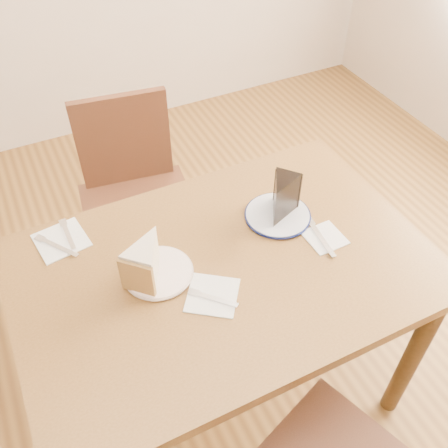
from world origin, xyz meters
TOP-DOWN VIEW (x-y plane):
  - ground at (0.00, 0.00)m, footprint 4.00×4.00m
  - table at (0.00, 0.00)m, footprint 1.20×0.80m
  - chair_far at (-0.07, 0.67)m, footprint 0.49×0.49m
  - plate_cream at (-0.18, 0.05)m, footprint 0.19×0.19m
  - plate_navy at (0.24, 0.10)m, footprint 0.20×0.20m
  - carrot_cake at (-0.21, 0.06)m, footprint 0.16×0.16m
  - chocolate_cake at (0.24, 0.10)m, footprint 0.14×0.14m
  - napkin_cream at (-0.08, -0.09)m, footprint 0.19×0.19m
  - napkin_navy at (0.32, -0.04)m, footprint 0.11×0.11m
  - napkin_spare at (-0.40, 0.30)m, footprint 0.16×0.16m
  - fork_cream at (-0.08, -0.10)m, footprint 0.11×0.11m
  - knife_navy at (0.31, -0.04)m, footprint 0.03×0.17m
  - fork_spare at (-0.38, 0.31)m, footprint 0.02×0.14m
  - knife_spare at (-0.42, 0.28)m, footprint 0.10×0.14m

SIDE VIEW (x-z plane):
  - ground at x=0.00m, z-range 0.00..0.00m
  - chair_far at x=-0.07m, z-range 0.05..0.94m
  - table at x=0.00m, z-range 0.28..1.03m
  - napkin_cream at x=-0.08m, z-range 0.75..0.75m
  - napkin_navy at x=0.32m, z-range 0.75..0.75m
  - napkin_spare at x=-0.40m, z-range 0.75..0.75m
  - plate_cream at x=-0.18m, z-range 0.75..0.76m
  - plate_navy at x=0.24m, z-range 0.75..0.76m
  - fork_cream at x=-0.08m, z-range 0.75..0.76m
  - knife_navy at x=0.31m, z-range 0.75..0.76m
  - fork_spare at x=-0.38m, z-range 0.75..0.76m
  - knife_spare at x=-0.42m, z-range 0.75..0.76m
  - carrot_cake at x=-0.21m, z-range 0.76..0.87m
  - chocolate_cake at x=0.24m, z-range 0.76..0.89m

